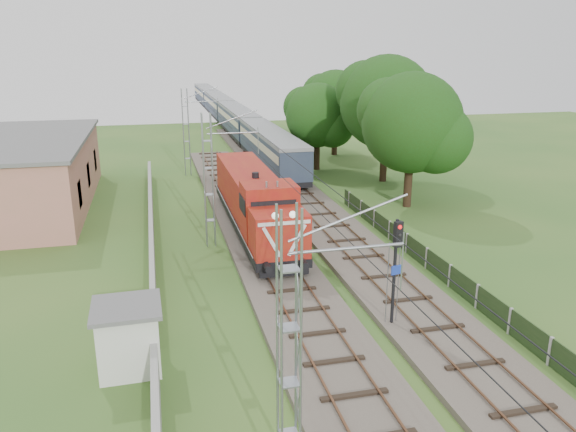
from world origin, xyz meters
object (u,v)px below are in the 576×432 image
object	(u,v)px
coach_rake	(227,111)
relay_hut	(129,337)
signal_post	(396,256)
locomotive	(255,201)

from	to	relation	value
coach_rake	relay_hut	distance (m)	66.28
coach_rake	signal_post	size ratio (longest dim) A/B	17.11
coach_rake	signal_post	world-z (taller)	signal_post
coach_rake	locomotive	bearing A→B (deg)	-95.64
locomotive	coach_rake	bearing A→B (deg)	84.36
coach_rake	relay_hut	xyz separation A→B (m)	(-12.40, -65.10, -1.07)
coach_rake	relay_hut	world-z (taller)	coach_rake
coach_rake	signal_post	bearing A→B (deg)	-91.43
relay_hut	coach_rake	bearing A→B (deg)	79.22
locomotive	signal_post	distance (m)	14.46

